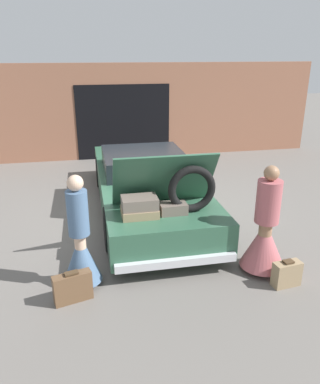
{
  "coord_description": "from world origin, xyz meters",
  "views": [
    {
      "loc": [
        -1.15,
        -7.14,
        3.11
      ],
      "look_at": [
        0.0,
        -1.43,
        0.91
      ],
      "focal_mm": 35.0,
      "sensor_mm": 36.0,
      "label": 1
    }
  ],
  "objects_px": {
    "person_left": "(81,248)",
    "person_right": "(265,235)",
    "car": "(146,184)",
    "suitcase_beside_right_person": "(287,274)",
    "suitcase_beside_left_person": "(73,287)"
  },
  "relations": [
    {
      "from": "person_right",
      "to": "suitcase_beside_right_person",
      "type": "xyz_separation_m",
      "value": [
        0.16,
        -0.45,
        -0.4
      ]
    },
    {
      "from": "car",
      "to": "person_left",
      "type": "height_order",
      "value": "car"
    },
    {
      "from": "car",
      "to": "person_right",
      "type": "height_order",
      "value": "car"
    },
    {
      "from": "suitcase_beside_right_person",
      "to": "person_left",
      "type": "bearing_deg",
      "value": 168.16
    },
    {
      "from": "car",
      "to": "suitcase_beside_left_person",
      "type": "distance_m",
      "value": 3.21
    },
    {
      "from": "person_right",
      "to": "suitcase_beside_left_person",
      "type": "relative_size",
      "value": 3.14
    },
    {
      "from": "person_left",
      "to": "person_right",
      "type": "relative_size",
      "value": 0.99
    },
    {
      "from": "suitcase_beside_left_person",
      "to": "suitcase_beside_right_person",
      "type": "height_order",
      "value": "suitcase_beside_left_person"
    },
    {
      "from": "person_right",
      "to": "suitcase_beside_right_person",
      "type": "bearing_deg",
      "value": -149.11
    },
    {
      "from": "person_left",
      "to": "suitcase_beside_right_person",
      "type": "distance_m",
      "value": 2.89
    },
    {
      "from": "person_left",
      "to": "person_right",
      "type": "bearing_deg",
      "value": 88.13
    },
    {
      "from": "person_right",
      "to": "person_left",
      "type": "bearing_deg",
      "value": 98.56
    },
    {
      "from": "person_left",
      "to": "suitcase_beside_right_person",
      "type": "height_order",
      "value": "person_left"
    },
    {
      "from": "person_left",
      "to": "car",
      "type": "bearing_deg",
      "value": 153.09
    },
    {
      "from": "person_right",
      "to": "car",
      "type": "bearing_deg",
      "value": 38.41
    }
  ]
}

